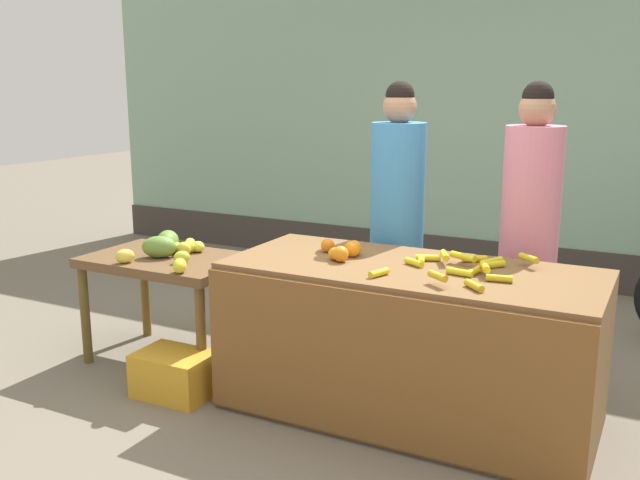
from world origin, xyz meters
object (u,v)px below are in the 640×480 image
Objects in this scene: vendor_woman_blue_shirt at (397,225)px; vendor_woman_pink_shirt at (529,236)px; produce_crate at (175,374)px; produce_sack at (327,311)px.

vendor_woman_blue_shirt is 1.00× the size of vendor_woman_pink_shirt.
vendor_woman_blue_shirt is 0.81m from vendor_woman_pink_shirt.
vendor_woman_pink_shirt is 2.24m from produce_crate.
produce_crate is 0.94× the size of produce_sack.
vendor_woman_pink_shirt is at bearing -0.43° from produce_sack.
vendor_woman_pink_shirt is at bearing 33.56° from produce_crate.
produce_sack is at bearing 171.90° from vendor_woman_blue_shirt.
produce_crate is (-1.75, -1.16, -0.78)m from vendor_woman_pink_shirt.
vendor_woman_blue_shirt is at bearing -175.29° from vendor_woman_pink_shirt.
produce_sack reaches higher than produce_crate.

